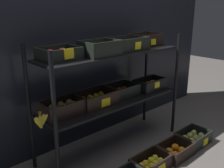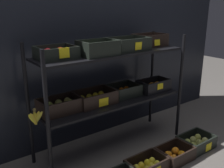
# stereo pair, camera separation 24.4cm
# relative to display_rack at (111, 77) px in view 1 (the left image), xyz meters

# --- Properties ---
(ground_plane) EXTENTS (10.00, 10.00, 0.00)m
(ground_plane) POSITION_rel_display_rack_xyz_m (0.01, -0.01, -0.75)
(ground_plane) COLOR #605B56
(storefront_wall) EXTENTS (3.88, 0.12, 2.04)m
(storefront_wall) POSITION_rel_display_rack_xyz_m (0.01, 0.41, 0.27)
(storefront_wall) COLOR black
(storefront_wall) RESTS_ON ground_plane
(display_rack) EXTENTS (1.60, 0.46, 1.11)m
(display_rack) POSITION_rel_display_rack_xyz_m (0.00, 0.00, 0.00)
(display_rack) COLOR black
(display_rack) RESTS_ON ground_plane
(crate_ground_lemon) EXTENTS (0.35, 0.23, 0.13)m
(crate_ground_lemon) POSITION_rel_display_rack_xyz_m (0.02, -0.51, -0.70)
(crate_ground_lemon) COLOR black
(crate_ground_lemon) RESTS_ON ground_plane
(crate_ground_orange) EXTENTS (0.32, 0.24, 0.13)m
(crate_ground_orange) POSITION_rel_display_rack_xyz_m (0.36, -0.53, -0.70)
(crate_ground_orange) COLOR black
(crate_ground_orange) RESTS_ON ground_plane
(crate_ground_pear) EXTENTS (0.35, 0.26, 0.13)m
(crate_ground_pear) POSITION_rel_display_rack_xyz_m (0.70, -0.51, -0.69)
(crate_ground_pear) COLOR black
(crate_ground_pear) RESTS_ON ground_plane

